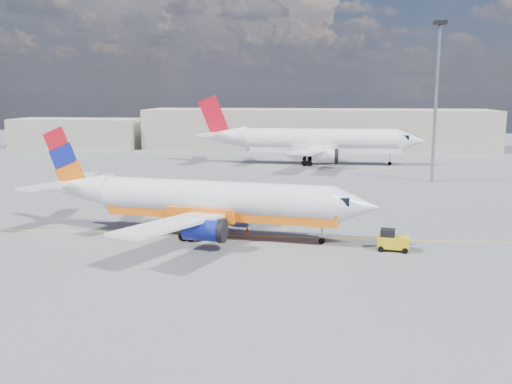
# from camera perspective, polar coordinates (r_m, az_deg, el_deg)

# --- Properties ---
(ground) EXTENTS (240.00, 240.00, 0.00)m
(ground) POSITION_cam_1_polar(r_m,az_deg,el_deg) (44.81, 0.17, -5.43)
(ground) COLOR #5A5A5F
(ground) RESTS_ON ground
(taxi_line) EXTENTS (70.00, 0.15, 0.01)m
(taxi_line) POSITION_cam_1_polar(r_m,az_deg,el_deg) (47.69, 0.52, -4.45)
(taxi_line) COLOR yellow
(taxi_line) RESTS_ON ground
(terminal_main) EXTENTS (70.00, 14.00, 8.00)m
(terminal_main) POSITION_cam_1_polar(r_m,az_deg,el_deg) (118.21, 6.16, 6.27)
(terminal_main) COLOR beige
(terminal_main) RESTS_ON ground
(terminal_annex) EXTENTS (26.00, 10.00, 6.00)m
(terminal_annex) POSITION_cam_1_polar(r_m,az_deg,el_deg) (125.35, -17.46, 5.63)
(terminal_annex) COLOR beige
(terminal_annex) RESTS_ON ground
(main_jet) EXTENTS (29.66, 23.05, 8.96)m
(main_jet) POSITION_cam_1_polar(r_m,az_deg,el_deg) (47.44, -5.07, -0.87)
(main_jet) COLOR white
(main_jet) RESTS_ON ground
(second_jet) EXTENTS (36.74, 29.09, 11.15)m
(second_jet) POSITION_cam_1_polar(r_m,az_deg,el_deg) (93.26, 5.83, 5.05)
(second_jet) COLOR white
(second_jet) RESTS_ON ground
(gse_tug) EXTENTS (2.50, 1.79, 1.65)m
(gse_tug) POSITION_cam_1_polar(r_m,az_deg,el_deg) (44.61, 13.48, -4.75)
(gse_tug) COLOR black
(gse_tug) RESTS_ON ground
(traffic_cone) EXTENTS (0.41, 0.41, 0.58)m
(traffic_cone) POSITION_cam_1_polar(r_m,az_deg,el_deg) (48.68, -0.89, -3.81)
(traffic_cone) COLOR white
(traffic_cone) RESTS_ON ground
(floodlight_mast) EXTENTS (1.50, 1.50, 20.60)m
(floodlight_mast) POSITION_cam_1_polar(r_m,az_deg,el_deg) (77.98, 17.62, 9.97)
(floodlight_mast) COLOR #95959D
(floodlight_mast) RESTS_ON ground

